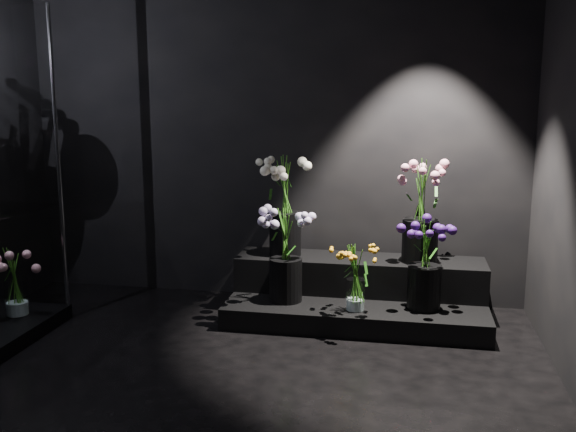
# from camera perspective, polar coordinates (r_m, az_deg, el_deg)

# --- Properties ---
(floor) EXTENTS (4.00, 4.00, 0.00)m
(floor) POSITION_cam_1_polar(r_m,az_deg,el_deg) (3.60, -8.29, -16.53)
(floor) COLOR black
(floor) RESTS_ON ground
(wall_back) EXTENTS (4.00, 0.00, 4.00)m
(wall_back) POSITION_cam_1_polar(r_m,az_deg,el_deg) (5.14, -1.45, 8.04)
(wall_back) COLOR black
(wall_back) RESTS_ON floor
(display_riser) EXTENTS (1.88, 0.84, 0.42)m
(display_riser) POSITION_cam_1_polar(r_m,az_deg,el_deg) (4.88, 6.22, -6.83)
(display_riser) COLOR black
(display_riser) RESTS_ON floor
(bouquet_orange_bells) EXTENTS (0.31, 0.31, 0.51)m
(bouquet_orange_bells) POSITION_cam_1_polar(r_m,az_deg,el_deg) (4.49, 6.05, -5.14)
(bouquet_orange_bells) COLOR white
(bouquet_orange_bells) RESTS_ON display_riser
(bouquet_lilac) EXTENTS (0.47, 0.47, 0.68)m
(bouquet_lilac) POSITION_cam_1_polar(r_m,az_deg,el_deg) (4.63, -0.21, -2.88)
(bouquet_lilac) COLOR black
(bouquet_lilac) RESTS_ON display_riser
(bouquet_purple) EXTENTS (0.40, 0.40, 0.63)m
(bouquet_purple) POSITION_cam_1_polar(r_m,az_deg,el_deg) (4.57, 12.10, -3.72)
(bouquet_purple) COLOR black
(bouquet_purple) RESTS_ON display_riser
(bouquet_cream_roses) EXTENTS (0.44, 0.44, 0.76)m
(bouquet_cream_roses) POSITION_cam_1_polar(r_m,az_deg,el_deg) (4.90, -0.25, 1.71)
(bouquet_cream_roses) COLOR black
(bouquet_cream_roses) RESTS_ON display_riser
(bouquet_pink_roses) EXTENTS (0.50, 0.50, 0.76)m
(bouquet_pink_roses) POSITION_cam_1_polar(r_m,az_deg,el_deg) (4.79, 11.77, 0.96)
(bouquet_pink_roses) COLOR black
(bouquet_pink_roses) RESTS_ON display_riser
(bouquet_case_base_pink) EXTENTS (0.38, 0.38, 0.49)m
(bouquet_case_base_pink) POSITION_cam_1_polar(r_m,az_deg,el_deg) (4.93, -23.09, -5.22)
(bouquet_case_base_pink) COLOR white
(bouquet_case_base_pink) RESTS_ON display_case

